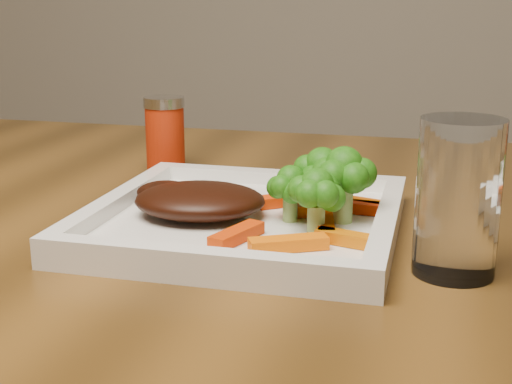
% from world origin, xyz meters
% --- Properties ---
extents(plate, '(0.27, 0.27, 0.01)m').
position_xyz_m(plate, '(0.17, 0.02, 0.76)').
color(plate, white).
rests_on(plate, dining_table).
extents(steak, '(0.13, 0.11, 0.03)m').
position_xyz_m(steak, '(0.13, 0.02, 0.78)').
color(steak, black).
rests_on(steak, plate).
extents(broccoli_0, '(0.07, 0.07, 0.07)m').
position_xyz_m(broccoli_0, '(0.24, 0.05, 0.80)').
color(broccoli_0, '#116912').
rests_on(broccoli_0, plate).
extents(broccoli_1, '(0.07, 0.07, 0.06)m').
position_xyz_m(broccoli_1, '(0.26, 0.03, 0.79)').
color(broccoli_1, '#1F7513').
rests_on(broccoli_1, plate).
extents(broccoli_2, '(0.06, 0.06, 0.06)m').
position_xyz_m(broccoli_2, '(0.24, -0.01, 0.79)').
color(broccoli_2, '#236410').
rests_on(broccoli_2, plate).
extents(broccoli_3, '(0.06, 0.06, 0.06)m').
position_xyz_m(broccoli_3, '(0.22, 0.02, 0.79)').
color(broccoli_3, '#126C13').
rests_on(broccoli_3, plate).
extents(carrot_0, '(0.06, 0.04, 0.01)m').
position_xyz_m(carrot_0, '(0.23, -0.05, 0.77)').
color(carrot_0, '#F36703').
rests_on(carrot_0, plate).
extents(carrot_1, '(0.05, 0.03, 0.01)m').
position_xyz_m(carrot_1, '(0.27, -0.03, 0.77)').
color(carrot_1, '#CB6303').
rests_on(carrot_1, plate).
extents(carrot_2, '(0.03, 0.06, 0.01)m').
position_xyz_m(carrot_2, '(0.18, -0.04, 0.77)').
color(carrot_2, red).
rests_on(carrot_2, plate).
extents(carrot_3, '(0.06, 0.03, 0.01)m').
position_xyz_m(carrot_3, '(0.27, 0.07, 0.77)').
color(carrot_3, '#E45B03').
rests_on(carrot_3, plate).
extents(carrot_4, '(0.06, 0.05, 0.01)m').
position_xyz_m(carrot_4, '(0.20, 0.07, 0.77)').
color(carrot_4, red).
rests_on(carrot_4, plate).
extents(carrot_5, '(0.02, 0.05, 0.01)m').
position_xyz_m(carrot_5, '(0.25, 0.00, 0.77)').
color(carrot_5, '#CB3403').
rests_on(carrot_5, plate).
extents(carrot_6, '(0.05, 0.02, 0.01)m').
position_xyz_m(carrot_6, '(0.23, 0.04, 0.77)').
color(carrot_6, '#FF5504').
rests_on(carrot_6, plate).
extents(spice_shaker, '(0.05, 0.05, 0.09)m').
position_xyz_m(spice_shaker, '(0.03, 0.21, 0.80)').
color(spice_shaker, '#AD2409').
rests_on(spice_shaker, dining_table).
extents(drinking_glass, '(0.08, 0.08, 0.12)m').
position_xyz_m(drinking_glass, '(0.36, -0.04, 0.81)').
color(drinking_glass, white).
rests_on(drinking_glass, dining_table).
extents(carrot_7, '(0.06, 0.02, 0.01)m').
position_xyz_m(carrot_7, '(0.28, 0.06, 0.77)').
color(carrot_7, red).
rests_on(carrot_7, plate).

